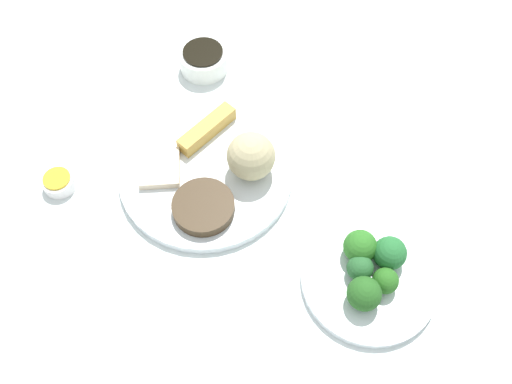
# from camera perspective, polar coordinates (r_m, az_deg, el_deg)

# --- Properties ---
(tabletop) EXTENTS (2.20, 2.20, 0.02)m
(tabletop) POSITION_cam_1_polar(r_m,az_deg,el_deg) (0.93, -2.76, 1.45)
(tabletop) COLOR white
(tabletop) RESTS_ON ground
(main_plate) EXTENTS (0.29, 0.29, 0.02)m
(main_plate) POSITION_cam_1_polar(r_m,az_deg,el_deg) (0.91, -5.26, 2.03)
(main_plate) COLOR white
(main_plate) RESTS_ON tabletop
(rice_scoop) EXTENTS (0.08, 0.08, 0.08)m
(rice_scoop) POSITION_cam_1_polar(r_m,az_deg,el_deg) (0.87, -0.52, 3.78)
(rice_scoop) COLOR tan
(rice_scoop) RESTS_ON main_plate
(spring_roll) EXTENTS (0.07, 0.12, 0.03)m
(spring_roll) POSITION_cam_1_polar(r_m,az_deg,el_deg) (0.94, -5.18, 6.60)
(spring_roll) COLOR gold
(spring_roll) RESTS_ON main_plate
(crab_rangoon_wonton) EXTENTS (0.09, 0.08, 0.01)m
(crab_rangoon_wonton) POSITION_cam_1_polar(r_m,az_deg,el_deg) (0.91, -10.09, 2.48)
(crab_rangoon_wonton) COLOR beige
(crab_rangoon_wonton) RESTS_ON main_plate
(stir_fry_heap) EXTENTS (0.10, 0.10, 0.02)m
(stir_fry_heap) POSITION_cam_1_polar(r_m,az_deg,el_deg) (0.86, -5.55, -1.57)
(stir_fry_heap) COLOR #3D2D1A
(stir_fry_heap) RESTS_ON main_plate
(broccoli_plate) EXTENTS (0.20, 0.20, 0.01)m
(broccoli_plate) POSITION_cam_1_polar(r_m,az_deg,el_deg) (0.84, 11.77, -8.99)
(broccoli_plate) COLOR white
(broccoli_plate) RESTS_ON tabletop
(broccoli_floret_0) EXTENTS (0.04, 0.04, 0.04)m
(broccoli_floret_0) POSITION_cam_1_polar(r_m,az_deg,el_deg) (0.81, 13.45, -9.06)
(broccoli_floret_0) COLOR #28641E
(broccoli_floret_0) RESTS_ON broccoli_plate
(broccoli_floret_1) EXTENTS (0.05, 0.05, 0.05)m
(broccoli_floret_1) POSITION_cam_1_polar(r_m,az_deg,el_deg) (0.82, 10.89, -5.65)
(broccoli_floret_1) COLOR #2C7123
(broccoli_floret_1) RESTS_ON broccoli_plate
(broccoli_floret_2) EXTENTS (0.05, 0.05, 0.05)m
(broccoli_floret_2) POSITION_cam_1_polar(r_m,az_deg,el_deg) (0.79, 11.30, -10.45)
(broccoli_floret_2) COLOR #245A1F
(broccoli_floret_2) RESTS_ON broccoli_plate
(broccoli_floret_3) EXTENTS (0.04, 0.04, 0.04)m
(broccoli_floret_3) POSITION_cam_1_polar(r_m,az_deg,el_deg) (0.81, 10.89, -7.85)
(broccoli_floret_3) COLOR #265D2D
(broccoli_floret_3) RESTS_ON broccoli_plate
(broccoli_floret_5) EXTENTS (0.05, 0.05, 0.05)m
(broccoli_floret_5) POSITION_cam_1_polar(r_m,az_deg,el_deg) (0.83, 13.88, -6.25)
(broccoli_floret_5) COLOR #256B32
(broccoli_floret_5) RESTS_ON broccoli_plate
(soy_sauce_bowl) EXTENTS (0.09, 0.09, 0.04)m
(soy_sauce_bowl) POSITION_cam_1_polar(r_m,az_deg,el_deg) (1.06, -5.52, 13.60)
(soy_sauce_bowl) COLOR white
(soy_sauce_bowl) RESTS_ON tabletop
(soy_sauce_bowl_liquid) EXTENTS (0.08, 0.08, 0.00)m
(soy_sauce_bowl_liquid) POSITION_cam_1_polar(r_m,az_deg,el_deg) (1.05, -5.62, 14.44)
(soy_sauce_bowl_liquid) COLOR black
(soy_sauce_bowl_liquid) RESTS_ON soy_sauce_bowl
(sauce_ramekin_hot_mustard) EXTENTS (0.05, 0.05, 0.02)m
(sauce_ramekin_hot_mustard) POSITION_cam_1_polar(r_m,az_deg,el_deg) (0.95, -20.01, 0.94)
(sauce_ramekin_hot_mustard) COLOR white
(sauce_ramekin_hot_mustard) RESTS_ON tabletop
(sauce_ramekin_hot_mustard_liquid) EXTENTS (0.04, 0.04, 0.00)m
(sauce_ramekin_hot_mustard_liquid) POSITION_cam_1_polar(r_m,az_deg,el_deg) (0.94, -20.24, 1.35)
(sauce_ramekin_hot_mustard_liquid) COLOR yellow
(sauce_ramekin_hot_mustard_liquid) RESTS_ON sauce_ramekin_hot_mustard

